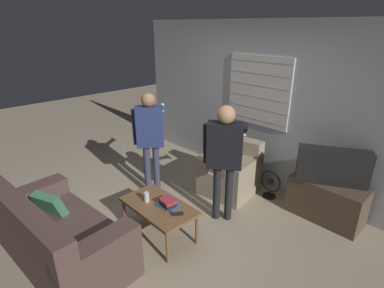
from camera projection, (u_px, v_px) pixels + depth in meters
ground_plane at (159, 223)px, 3.99m from camera, size 16.00×16.00×0.00m
wall_back at (256, 104)px, 4.81m from camera, size 5.20×0.08×2.55m
couch_blue at (58, 237)px, 3.26m from camera, size 1.77×1.00×0.85m
armchair_beige at (230, 171)px, 4.67m from camera, size 0.86×0.86×0.82m
coffee_table at (159, 208)px, 3.63m from camera, size 0.95×0.53×0.44m
tv_stand at (326, 200)px, 4.02m from camera, size 0.95×0.45×0.55m
tv at (333, 166)px, 3.83m from camera, size 0.86×0.60×0.47m
person_left_standing at (150, 132)px, 4.37m from camera, size 0.55×0.76×1.59m
person_right_standing at (225, 150)px, 3.74m from camera, size 0.53×0.80×1.58m
book_stack at (168, 203)px, 3.57m from camera, size 0.27×0.23×0.10m
soda_can at (147, 197)px, 3.66m from camera, size 0.07×0.07×0.13m
spare_remote at (178, 214)px, 3.42m from camera, size 0.11×0.13×0.02m
floor_fan at (270, 184)px, 4.54m from camera, size 0.35×0.20×0.43m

